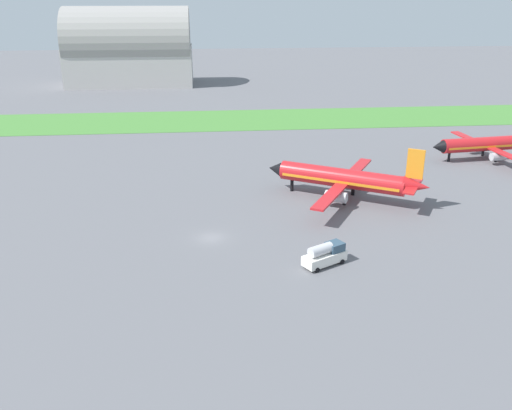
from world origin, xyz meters
name	(u,v)px	position (x,y,z in m)	size (l,w,h in m)	color
ground_plane	(211,238)	(0.00, 0.00, 0.00)	(600.00, 600.00, 0.00)	slate
grass_taxiway_strip	(206,120)	(0.00, 83.18, 0.04)	(360.00, 28.00, 0.08)	#478438
airplane_midfield_jet	(345,179)	(24.75, 14.85, 3.94)	(27.73, 27.74, 10.95)	red
airplane_parked_jet_far	(487,144)	(63.40, 36.90, 3.55)	(27.42, 27.89, 9.86)	red
fuel_truck_near_gate	(325,254)	(15.77, -10.51, 1.58)	(6.86, 5.21, 3.29)	white
hangar_distant	(129,49)	(-29.36, 152.89, 14.05)	(49.61, 25.87, 30.50)	#BCB7B2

